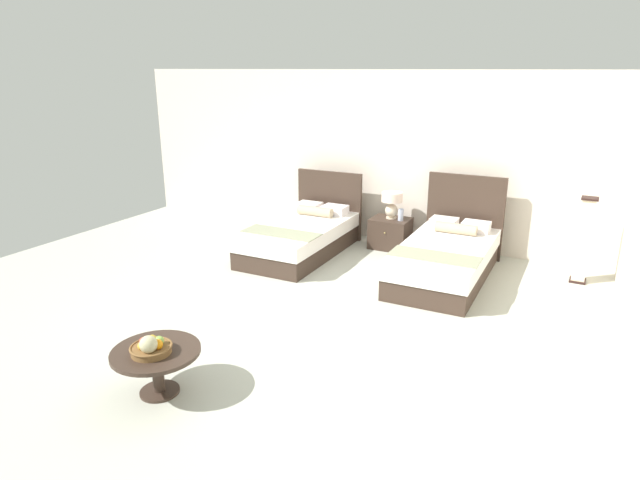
{
  "coord_description": "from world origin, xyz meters",
  "views": [
    {
      "loc": [
        2.81,
        -5.09,
        2.75
      ],
      "look_at": [
        -0.11,
        0.53,
        0.73
      ],
      "focal_mm": 30.47,
      "sensor_mm": 36.0,
      "label": 1
    }
  ],
  "objects_px": {
    "nightstand": "(390,233)",
    "floor_lamp_corner": "(584,241)",
    "table_lamp": "(392,202)",
    "vase": "(401,215)",
    "bed_near_corner": "(446,257)",
    "fruit_bowl": "(151,347)",
    "bed_near_window": "(302,236)",
    "coffee_table": "(157,359)"
  },
  "relations": [
    {
      "from": "coffee_table",
      "to": "table_lamp",
      "type": "bearing_deg",
      "value": 85.53
    },
    {
      "from": "bed_near_window",
      "to": "coffee_table",
      "type": "relative_size",
      "value": 2.82
    },
    {
      "from": "floor_lamp_corner",
      "to": "nightstand",
      "type": "bearing_deg",
      "value": 175.98
    },
    {
      "from": "bed_near_corner",
      "to": "vase",
      "type": "xyz_separation_m",
      "value": [
        -0.95,
        0.82,
        0.29
      ]
    },
    {
      "from": "table_lamp",
      "to": "floor_lamp_corner",
      "type": "relative_size",
      "value": 0.36
    },
    {
      "from": "vase",
      "to": "floor_lamp_corner",
      "type": "distance_m",
      "value": 2.59
    },
    {
      "from": "bed_near_corner",
      "to": "floor_lamp_corner",
      "type": "relative_size",
      "value": 1.92
    },
    {
      "from": "vase",
      "to": "fruit_bowl",
      "type": "distance_m",
      "value": 4.84
    },
    {
      "from": "coffee_table",
      "to": "fruit_bowl",
      "type": "distance_m",
      "value": 0.17
    },
    {
      "from": "nightstand",
      "to": "coffee_table",
      "type": "bearing_deg",
      "value": -94.48
    },
    {
      "from": "bed_near_window",
      "to": "bed_near_corner",
      "type": "bearing_deg",
      "value": 0.14
    },
    {
      "from": "table_lamp",
      "to": "vase",
      "type": "bearing_deg",
      "value": -18.47
    },
    {
      "from": "vase",
      "to": "nightstand",
      "type": "bearing_deg",
      "value": 167.45
    },
    {
      "from": "fruit_bowl",
      "to": "nightstand",
      "type": "bearing_deg",
      "value": 85.76
    },
    {
      "from": "bed_near_corner",
      "to": "fruit_bowl",
      "type": "relative_size",
      "value": 6.2
    },
    {
      "from": "nightstand",
      "to": "table_lamp",
      "type": "distance_m",
      "value": 0.51
    },
    {
      "from": "table_lamp",
      "to": "vase",
      "type": "distance_m",
      "value": 0.26
    },
    {
      "from": "bed_near_corner",
      "to": "nightstand",
      "type": "bearing_deg",
      "value": 142.69
    },
    {
      "from": "bed_near_corner",
      "to": "table_lamp",
      "type": "height_order",
      "value": "bed_near_corner"
    },
    {
      "from": "table_lamp",
      "to": "fruit_bowl",
      "type": "distance_m",
      "value": 4.88
    },
    {
      "from": "bed_near_corner",
      "to": "table_lamp",
      "type": "xyz_separation_m",
      "value": [
        -1.13,
        0.88,
        0.46
      ]
    },
    {
      "from": "bed_near_corner",
      "to": "table_lamp",
      "type": "bearing_deg",
      "value": 142.06
    },
    {
      "from": "table_lamp",
      "to": "fruit_bowl",
      "type": "xyz_separation_m",
      "value": [
        -0.36,
        -4.86,
        -0.26
      ]
    },
    {
      "from": "bed_near_window",
      "to": "vase",
      "type": "distance_m",
      "value": 1.57
    },
    {
      "from": "bed_near_corner",
      "to": "fruit_bowl",
      "type": "height_order",
      "value": "bed_near_corner"
    },
    {
      "from": "floor_lamp_corner",
      "to": "table_lamp",
      "type": "bearing_deg",
      "value": 175.56
    },
    {
      "from": "nightstand",
      "to": "bed_near_corner",
      "type": "bearing_deg",
      "value": -37.31
    },
    {
      "from": "nightstand",
      "to": "floor_lamp_corner",
      "type": "bearing_deg",
      "value": -4.02
    },
    {
      "from": "table_lamp",
      "to": "vase",
      "type": "xyz_separation_m",
      "value": [
        0.18,
        -0.06,
        -0.17
      ]
    },
    {
      "from": "bed_near_window",
      "to": "fruit_bowl",
      "type": "relative_size",
      "value": 6.04
    },
    {
      "from": "vase",
      "to": "bed_near_window",
      "type": "bearing_deg",
      "value": -147.59
    },
    {
      "from": "bed_near_window",
      "to": "coffee_table",
      "type": "height_order",
      "value": "bed_near_window"
    },
    {
      "from": "vase",
      "to": "coffee_table",
      "type": "height_order",
      "value": "vase"
    },
    {
      "from": "table_lamp",
      "to": "floor_lamp_corner",
      "type": "bearing_deg",
      "value": -4.44
    },
    {
      "from": "nightstand",
      "to": "fruit_bowl",
      "type": "distance_m",
      "value": 4.86
    },
    {
      "from": "nightstand",
      "to": "fruit_bowl",
      "type": "relative_size",
      "value": 1.66
    },
    {
      "from": "coffee_table",
      "to": "floor_lamp_corner",
      "type": "bearing_deg",
      "value": 55.61
    },
    {
      "from": "bed_near_corner",
      "to": "floor_lamp_corner",
      "type": "bearing_deg",
      "value": 22.2
    },
    {
      "from": "bed_near_window",
      "to": "floor_lamp_corner",
      "type": "xyz_separation_m",
      "value": [
        3.89,
        0.67,
        0.3
      ]
    },
    {
      "from": "bed_near_window",
      "to": "table_lamp",
      "type": "xyz_separation_m",
      "value": [
        1.12,
        0.89,
        0.47
      ]
    },
    {
      "from": "bed_near_corner",
      "to": "nightstand",
      "type": "distance_m",
      "value": 1.42
    },
    {
      "from": "nightstand",
      "to": "coffee_table",
      "type": "distance_m",
      "value": 4.8
    }
  ]
}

